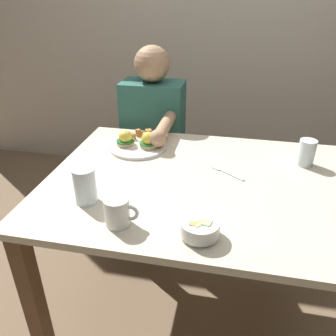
{
  "coord_description": "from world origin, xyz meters",
  "views": [
    {
      "loc": [
        0.11,
        -1.15,
        1.41
      ],
      "look_at": [
        -0.13,
        0.0,
        0.78
      ],
      "focal_mm": 36.43,
      "sensor_mm": 36.0,
      "label": 1
    }
  ],
  "objects": [
    {
      "name": "dining_table",
      "position": [
        0.0,
        0.0,
        0.63
      ],
      "size": [
        1.2,
        0.9,
        0.74
      ],
      "color": "beige",
      "rests_on": "ground_plane"
    },
    {
      "name": "back_wall",
      "position": [
        0.0,
        1.5,
        1.3
      ],
      "size": [
        4.8,
        0.1,
        2.6
      ],
      "primitive_type": "cube",
      "color": "beige",
      "rests_on": "ground_plane"
    },
    {
      "name": "fruit_bowl",
      "position": [
        0.04,
        -0.34,
        0.77
      ],
      "size": [
        0.12,
        0.12,
        0.06
      ],
      "color": "white",
      "rests_on": "dining_table"
    },
    {
      "name": "diner_person",
      "position": [
        -0.34,
        0.6,
        0.65
      ],
      "size": [
        0.34,
        0.54,
        1.14
      ],
      "color": "#33333D",
      "rests_on": "ground_plane"
    },
    {
      "name": "coffee_mug",
      "position": [
        -0.22,
        -0.33,
        0.79
      ],
      "size": [
        0.11,
        0.08,
        0.09
      ],
      "color": "white",
      "rests_on": "dining_table"
    },
    {
      "name": "water_glass_far",
      "position": [
        0.41,
        0.22,
        0.79
      ],
      "size": [
        0.07,
        0.07,
        0.11
      ],
      "color": "silver",
      "rests_on": "dining_table"
    },
    {
      "name": "fork",
      "position": [
        0.09,
        0.08,
        0.74
      ],
      "size": [
        0.14,
        0.11,
        0.0
      ],
      "color": "silver",
      "rests_on": "dining_table"
    },
    {
      "name": "eggs_benedict_plate",
      "position": [
        -0.32,
        0.24,
        0.76
      ],
      "size": [
        0.27,
        0.27,
        0.09
      ],
      "color": "white",
      "rests_on": "dining_table"
    },
    {
      "name": "ground_plane",
      "position": [
        0.0,
        0.0,
        0.0
      ],
      "size": [
        6.0,
        6.0,
        0.0
      ],
      "primitive_type": "plane",
      "color": "#7F664C"
    },
    {
      "name": "water_glass_near",
      "position": [
        -0.37,
        -0.23,
        0.8
      ],
      "size": [
        0.08,
        0.08,
        0.13
      ],
      "color": "silver",
      "rests_on": "dining_table"
    }
  ]
}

